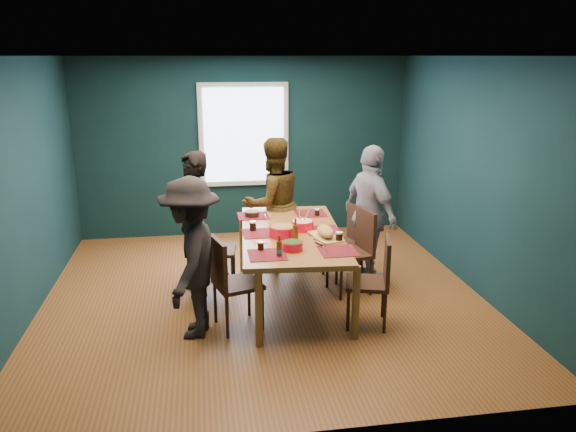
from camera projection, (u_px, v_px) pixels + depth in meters
name	position (u px, v px, depth m)	size (l,w,h in m)	color
room	(260.00, 176.00, 6.42)	(5.01, 5.01, 2.71)	brown
dining_table	(291.00, 239.00, 6.24)	(1.24, 2.24, 0.82)	brown
chair_left_far	(210.00, 244.00, 6.69)	(0.47, 0.47, 0.93)	#321910
chair_left_mid	(203.00, 263.00, 6.18)	(0.39, 0.39, 0.86)	#321910
chair_left_near	(229.00, 277.00, 5.63)	(0.54, 0.54, 0.97)	#321910
chair_right_far	(349.00, 236.00, 7.00)	(0.50, 0.50, 0.91)	#321910
chair_right_mid	(357.00, 245.00, 6.56)	(0.53, 0.53, 0.99)	#321910
chair_right_near	(376.00, 275.00, 5.71)	(0.53, 0.53, 0.95)	#321910
person_far_left	(195.00, 224.00, 6.41)	(0.61, 0.40, 1.69)	black
person_back	(273.00, 204.00, 7.24)	(0.83, 0.65, 1.72)	black
person_right	(370.00, 215.00, 6.77)	(0.99, 0.41, 1.70)	white
person_near_left	(191.00, 258.00, 5.46)	(1.04, 0.60, 1.61)	black
bowl_salad	(282.00, 231.00, 6.05)	(0.28, 0.28, 0.12)	red
bowl_dumpling	(302.00, 225.00, 6.28)	(0.26, 0.26, 0.24)	red
bowl_herbs	(292.00, 245.00, 5.62)	(0.21, 0.21, 0.09)	red
cutting_board	(325.00, 232.00, 6.01)	(0.33, 0.59, 0.13)	tan
small_bowl	(252.00, 214.00, 6.79)	(0.17, 0.17, 0.07)	black
beer_bottle_a	(279.00, 249.00, 5.44)	(0.06, 0.06, 0.22)	#4E2C0D
beer_bottle_b	(296.00, 232.00, 5.90)	(0.06, 0.06, 0.24)	#4E2C0D
cola_glass_a	(261.00, 246.00, 5.62)	(0.07, 0.07, 0.09)	black
cola_glass_b	(339.00, 236.00, 5.87)	(0.08, 0.08, 0.11)	black
cola_glass_c	(317.00, 212.00, 6.83)	(0.06, 0.06, 0.09)	black
cola_glass_d	(253.00, 225.00, 6.25)	(0.08, 0.08, 0.11)	black
napkin_a	(326.00, 229.00, 6.31)	(0.13, 0.13, 0.00)	#DE685D
napkin_b	(260.00, 242.00, 5.87)	(0.13, 0.13, 0.00)	#DE685D
napkin_c	(334.00, 251.00, 5.62)	(0.12, 0.12, 0.00)	#DE685D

